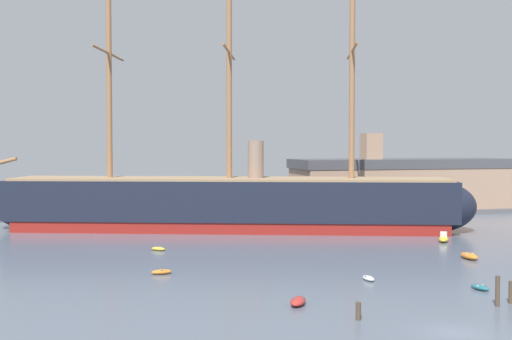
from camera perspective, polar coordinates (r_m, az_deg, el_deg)
The scene contains 15 objects.
ground_plane at distance 45.60m, azimuth 17.32°, elevation -13.65°, with size 400.00×400.00×0.00m, color slate.
tall_ship at distance 93.17m, azimuth -2.39°, elevation -2.92°, with size 74.67×29.69×37.05m.
dinghy_foreground_left at distance 50.72m, azimuth 3.76°, elevation -11.57°, with size 2.20×2.76×0.60m.
dinghy_foreground_right at distance 58.88m, azimuth 19.31°, elevation -9.82°, with size 1.25×2.04×0.45m.
dinghy_near_centre at distance 60.27m, azimuth 9.97°, elevation -9.46°, with size 0.84×1.85×0.43m.
dinghy_mid_left at distance 62.85m, azimuth -8.40°, elevation -8.95°, with size 2.02×0.96×0.47m.
dinghy_mid_right at distance 73.94m, azimuth 18.45°, elevation -7.26°, with size 1.38×2.96×0.69m.
dinghy_alongside_bow at distance 76.63m, azimuth -8.68°, elevation -6.94°, with size 1.93×1.79×0.43m.
motorboat_alongside_stern at distance 85.91m, azimuth 16.35°, elevation -5.86°, with size 2.69×3.21×1.26m.
dinghy_far_right at distance 103.00m, azimuth 15.97°, elevation -4.60°, with size 1.26×2.54×0.58m.
dinghy_distant_centre at distance 107.94m, azimuth 0.57°, elevation -4.23°, with size 1.89×2.18×0.48m.
mooring_piling_nearest at distance 53.35m, azimuth 20.69°, elevation -10.05°, with size 0.34×0.34×2.36m, color #4C3D2D.
mooring_piling_left_pair at distance 54.71m, azimuth 21.73°, elevation -10.07°, with size 0.34×0.34×1.78m, color #4C3D2D.
mooring_piling_right_pair at distance 47.00m, azimuth 9.09°, elevation -12.29°, with size 0.38×0.38×1.27m, color #4C3D2D.
dockside_warehouse_right at distance 122.06m, azimuth 13.09°, elevation -1.35°, with size 45.49×14.77×14.54m.
Camera 1 is at (-23.08, -37.33, 12.40)m, focal length 44.95 mm.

